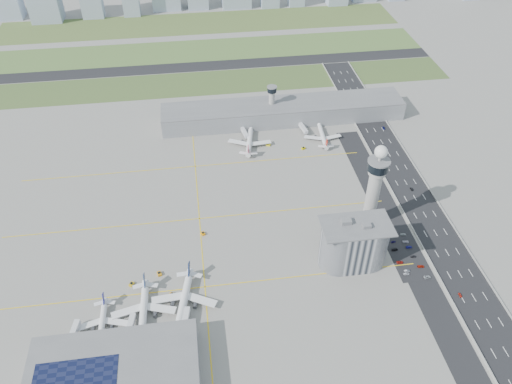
{
  "coord_description": "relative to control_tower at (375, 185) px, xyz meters",
  "views": [
    {
      "loc": [
        -36.63,
        -222.93,
        234.59
      ],
      "look_at": [
        0.0,
        35.0,
        15.0
      ],
      "focal_mm": 35.0,
      "sensor_mm": 36.0,
      "label": 1
    }
  ],
  "objects": [
    {
      "name": "landside_road",
      "position": [
        18.0,
        -18.0,
        -35.0
      ],
      "size": [
        18.0,
        260.0,
        0.08
      ],
      "primitive_type": "cube",
      "color": "black",
      "rests_on": "ground"
    },
    {
      "name": "car_lot_6",
      "position": [
        22.03,
        -49.89,
        -34.41
      ],
      "size": [
        4.54,
        2.12,
        1.26
      ],
      "primitive_type": "imported",
      "rotation": [
        0.0,
        0.0,
        1.58
      ],
      "color": "#9CA1A6",
      "rests_on": "ground"
    },
    {
      "name": "barrier_left",
      "position": [
        29.0,
        -8.0,
        -34.44
      ],
      "size": [
        0.6,
        500.0,
        1.2
      ],
      "primitive_type": "cube",
      "color": "#9E9E99",
      "rests_on": "ground"
    },
    {
      "name": "car_lot_0",
      "position": [
        10.41,
        -45.63,
        -34.39
      ],
      "size": [
        3.91,
        1.76,
        1.31
      ],
      "primitive_type": "imported",
      "rotation": [
        0.0,
        0.0,
        1.51
      ],
      "color": "silver",
      "rests_on": "ground"
    },
    {
      "name": "grass_strip_0",
      "position": [
        -92.0,
        217.0,
        -35.0
      ],
      "size": [
        480.0,
        50.0,
        0.08
      ],
      "primitive_type": "cube",
      "color": "#375226",
      "rests_on": "ground"
    },
    {
      "name": "car_lot_9",
      "position": [
        20.31,
        -24.56,
        -34.39
      ],
      "size": [
        3.99,
        1.42,
        1.31
      ],
      "primitive_type": "imported",
      "rotation": [
        0.0,
        0.0,
        1.56
      ],
      "color": "#0D0E53",
      "rests_on": "ground"
    },
    {
      "name": "parking_lot",
      "position": [
        16.0,
        -30.0,
        -34.99
      ],
      "size": [
        20.0,
        44.0,
        0.1
      ],
      "primitive_type": "cube",
      "color": "black",
      "rests_on": "ground"
    },
    {
      "name": "jet_bridge_near_2",
      "position": [
        -125.0,
        -69.0,
        -32.19
      ],
      "size": [
        5.39,
        14.31,
        5.7
      ],
      "primitive_type": null,
      "rotation": [
        0.0,
        0.0,
        1.4
      ],
      "color": "silver",
      "rests_on": "ground"
    },
    {
      "name": "car_lot_8",
      "position": [
        20.08,
        -32.6,
        -34.43
      ],
      "size": [
        3.6,
        1.46,
        1.22
      ],
      "primitive_type": "imported",
      "rotation": [
        0.0,
        0.0,
        1.57
      ],
      "color": "black",
      "rests_on": "ground"
    },
    {
      "name": "tug_1",
      "position": [
        -131.37,
        -42.0,
        -34.0
      ],
      "size": [
        4.33,
        4.16,
        2.08
      ],
      "primitive_type": null,
      "rotation": [
        0.0,
        0.0,
        0.89
      ],
      "color": "orange",
      "rests_on": "ground"
    },
    {
      "name": "car_lot_7",
      "position": [
        21.46,
        -41.21,
        -34.42
      ],
      "size": [
        4.44,
        2.13,
        1.25
      ],
      "primitive_type": "imported",
      "rotation": [
        0.0,
        0.0,
        1.48
      ],
      "color": "#A61A09",
      "rests_on": "ground"
    },
    {
      "name": "near_terminal",
      "position": [
        -160.07,
        -90.02,
        -28.62
      ],
      "size": [
        84.0,
        42.0,
        13.0
      ],
      "color": "gray",
      "rests_on": "ground"
    },
    {
      "name": "terminal_pier",
      "position": [
        -32.0,
        140.0,
        -27.14
      ],
      "size": [
        210.0,
        32.0,
        15.8
      ],
      "color": "gray",
      "rests_on": "ground"
    },
    {
      "name": "tug_2",
      "position": [
        -138.9,
        -24.56,
        -34.06
      ],
      "size": [
        3.23,
        3.92,
        1.96
      ],
      "primitive_type": null,
      "rotation": [
        0.0,
        0.0,
        0.31
      ],
      "color": "orange",
      "rests_on": "ground"
    },
    {
      "name": "airplane_far_a",
      "position": [
        -66.08,
        106.07,
        -29.14
      ],
      "size": [
        43.13,
        48.14,
        11.79
      ],
      "primitive_type": null,
      "rotation": [
        0.0,
        0.0,
        1.38
      ],
      "color": "white",
      "rests_on": "ground"
    },
    {
      "name": "taxiway_line_v",
      "position": [
        -112.0,
        22.0,
        -35.04
      ],
      "size": [
        0.6,
        260.0,
        0.01
      ],
      "primitive_type": "cube",
      "color": "yellow",
      "rests_on": "ground"
    },
    {
      "name": "secondary_tower",
      "position": [
        -42.0,
        142.0,
        -16.24
      ],
      "size": [
        8.6,
        8.6,
        31.9
      ],
      "color": "#ADAAA5",
      "rests_on": "ground"
    },
    {
      "name": "jet_bridge_near_1",
      "position": [
        -155.0,
        -69.0,
        -32.19
      ],
      "size": [
        5.39,
        14.31,
        5.7
      ],
      "primitive_type": null,
      "rotation": [
        0.0,
        0.0,
        1.4
      ],
      "color": "silver",
      "rests_on": "ground"
    },
    {
      "name": "jet_bridge_near_0",
      "position": [
        -185.0,
        -69.0,
        -32.19
      ],
      "size": [
        5.39,
        14.31,
        5.7
      ],
      "primitive_type": null,
      "rotation": [
        0.0,
        0.0,
        1.4
      ],
      "color": "silver",
      "rests_on": "ground"
    },
    {
      "name": "runway",
      "position": [
        -92.0,
        254.0,
        -34.98
      ],
      "size": [
        480.0,
        22.0,
        0.1
      ],
      "primitive_type": "cube",
      "color": "black",
      "rests_on": "ground"
    },
    {
      "name": "car_hw_1",
      "position": [
        43.98,
        30.99,
        -34.46
      ],
      "size": [
        1.55,
        3.61,
        1.16
      ],
      "primitive_type": "imported",
      "rotation": [
        0.0,
        0.0,
        0.09
      ],
      "color": "black",
      "rests_on": "ground"
    },
    {
      "name": "tug_4",
      "position": [
        -51.23,
        101.96,
        -34.06
      ],
      "size": [
        4.06,
        3.56,
        1.97
      ],
      "primitive_type": null,
      "rotation": [
        0.0,
        0.0,
        1.13
      ],
      "color": "yellow",
      "rests_on": "ground"
    },
    {
      "name": "car_lot_5",
      "position": [
        10.73,
        -11.97,
        -34.46
      ],
      "size": [
        3.52,
        1.27,
        1.15
      ],
      "primitive_type": "imported",
      "rotation": [
        0.0,
        0.0,
        1.59
      ],
      "color": "silver",
      "rests_on": "ground"
    },
    {
      "name": "car_hw_2",
      "position": [
        51.14,
        112.96,
        -34.44
      ],
      "size": [
        2.64,
        4.57,
        1.2
      ],
      "primitive_type": "imported",
      "rotation": [
        0.0,
        0.0,
        -0.16
      ],
      "color": "navy",
      "rests_on": "ground"
    },
    {
      "name": "grass_strip_1",
      "position": [
        -92.0,
        292.0,
        -35.0
      ],
      "size": [
        480.0,
        60.0,
        0.08
      ],
      "primitive_type": "cube",
      "color": "#4D6831",
      "rests_on": "ground"
    },
    {
      "name": "car_lot_2",
      "position": [
        9.86,
        -36.2,
        -34.45
      ],
      "size": [
        4.39,
        2.33,
        1.18
      ],
      "primitive_type": "imported",
      "rotation": [
        0.0,
        0.0,
        1.48
      ],
      "color": "#A31D15",
      "rests_on": "ground"
    },
    {
      "name": "skyline_bldg_3",
      "position": [
        -324.58,
        423.35,
        -16.58
      ],
      "size": [
        32.3,
        25.84,
        36.93
      ],
      "primitive_type": "cube",
      "color": "#9EADC1",
      "rests_on": "ground"
    },
    {
      "name": "car_lot_4",
      "position": [
        12.06,
        -18.43,
        -34.5
      ],
      "size": [
        3.33,
        1.7,
        1.09
      ],
      "primitive_type": "imported",
      "rotation": [
        0.0,
        0.0,
        1.7
      ],
      "color": "#151049",
      "rests_on": "ground"
    },
    {
      "name": "jet_bridge_far_0",
      "position": [
        -70.0,
        124.0,
        -32.19
      ],
      "size": [
        5.39,
        14.31,
        5.7
      ],
      "primitive_type": null,
      "rotation": [
        0.0,
        0.0,
        -1.4
      ],
      "color": "silver",
      "rests_on": "ground"
    },
    {
      "name": "highway",
      "position": [
        43.0,
        -8.0,
        -34.99
      ],
      "size": [
        28.0,
        500.0,
        0.1
      ],
      "primitive_type": "cube",
      "color": "black",
      "rests_on": "ground"
    },
    {
      "name": "taxiway_line_h_0",
      "position": [
        -112.0,
        -38.0,
        -35.04
      ],
      "size": [
        260.0,
        0.6,
        0.01
      ],
      "primitive_type": "cube",
      "color": "yellow",
      "rests_on": "ground"
    },
    {
      "name": "car_lot_3",
      "position": [
        10.51,
        -25.26,
        -34.45
      ],
      "size": [
        4.26,
        2.09,
        1.19
      ],
      "primitive_type": "imported",
      "rotation": [
        0.0,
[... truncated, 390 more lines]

